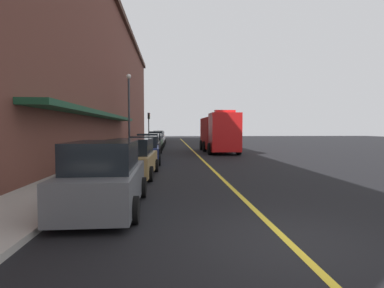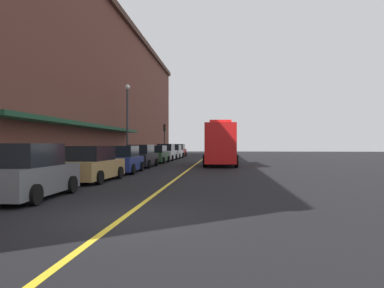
% 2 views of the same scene
% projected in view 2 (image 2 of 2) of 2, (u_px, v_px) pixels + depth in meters
% --- Properties ---
extents(ground_plane, '(112.00, 112.00, 0.00)m').
position_uv_depth(ground_plane, '(197.00, 163.00, 33.99)').
color(ground_plane, black).
extents(sidewalk_left, '(2.40, 70.00, 0.15)m').
position_uv_depth(sidewalk_left, '(132.00, 162.00, 34.53)').
color(sidewalk_left, '#ADA8A0').
rests_on(sidewalk_left, ground).
extents(lane_center_stripe, '(0.16, 70.00, 0.01)m').
position_uv_depth(lane_center_stripe, '(197.00, 163.00, 33.99)').
color(lane_center_stripe, gold).
rests_on(lane_center_stripe, ground).
extents(brick_building_left, '(12.09, 64.00, 14.77)m').
position_uv_depth(brick_building_left, '(61.00, 85.00, 34.10)').
color(brick_building_left, brown).
rests_on(brick_building_left, ground).
extents(parked_car_0, '(2.07, 4.38, 1.85)m').
position_uv_depth(parked_car_0, '(29.00, 173.00, 12.04)').
color(parked_car_0, '#595B60').
rests_on(parked_car_0, ground).
extents(parked_car_1, '(2.26, 4.64, 1.73)m').
position_uv_depth(parked_car_1, '(91.00, 165.00, 17.68)').
color(parked_car_1, '#A5844C').
rests_on(parked_car_1, ground).
extents(parked_car_2, '(2.14, 4.53, 1.72)m').
position_uv_depth(parked_car_2, '(123.00, 160.00, 22.93)').
color(parked_car_2, navy).
rests_on(parked_car_2, ground).
extents(parked_car_3, '(2.02, 4.85, 1.78)m').
position_uv_depth(parked_car_3, '(142.00, 157.00, 28.56)').
color(parked_car_3, black).
rests_on(parked_car_3, ground).
extents(parked_car_4, '(2.10, 4.51, 1.69)m').
position_uv_depth(parked_car_4, '(156.00, 155.00, 34.98)').
color(parked_car_4, '#2D5133').
rests_on(parked_car_4, ground).
extents(parked_car_5, '(1.99, 4.78, 1.85)m').
position_uv_depth(parked_car_5, '(166.00, 153.00, 40.34)').
color(parked_car_5, silver).
rests_on(parked_car_5, ground).
extents(parked_car_6, '(2.15, 4.88, 1.73)m').
position_uv_depth(parked_car_6, '(174.00, 152.00, 46.85)').
color(parked_car_6, silver).
rests_on(parked_car_6, ground).
extents(parked_car_7, '(2.03, 4.31, 1.83)m').
position_uv_depth(parked_car_7, '(179.00, 151.00, 52.94)').
color(parked_car_7, maroon).
rests_on(parked_car_7, ground).
extents(fire_truck, '(2.84, 8.19, 3.70)m').
position_uv_depth(fire_truck, '(220.00, 145.00, 30.94)').
color(fire_truck, red).
rests_on(fire_truck, ground).
extents(parking_meter_0, '(0.14, 0.18, 1.33)m').
position_uv_depth(parking_meter_0, '(89.00, 157.00, 21.14)').
color(parking_meter_0, '#4C4C51').
rests_on(parking_meter_0, sidewalk_left).
extents(parking_meter_1, '(0.14, 0.18, 1.33)m').
position_uv_depth(parking_meter_1, '(159.00, 150.00, 44.14)').
color(parking_meter_1, '#4C4C51').
rests_on(parking_meter_1, sidewalk_left).
extents(parking_meter_2, '(0.14, 0.18, 1.33)m').
position_uv_depth(parking_meter_2, '(170.00, 149.00, 53.02)').
color(parking_meter_2, '#4C4C51').
rests_on(parking_meter_2, sidewalk_left).
extents(parking_meter_3, '(0.14, 0.18, 1.33)m').
position_uv_depth(parking_meter_3, '(96.00, 156.00, 22.23)').
color(parking_meter_3, '#4C4C51').
rests_on(parking_meter_3, sidewalk_left).
extents(street_lamp_left, '(0.44, 0.44, 6.94)m').
position_uv_depth(street_lamp_left, '(127.00, 115.00, 31.81)').
color(street_lamp_left, '#33383D').
rests_on(street_lamp_left, sidewalk_left).
extents(traffic_light_near, '(0.38, 0.36, 4.30)m').
position_uv_depth(traffic_light_near, '(165.00, 134.00, 47.90)').
color(traffic_light_near, '#232326').
rests_on(traffic_light_near, sidewalk_left).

